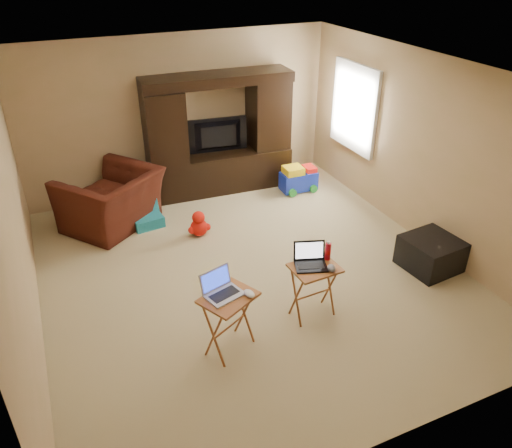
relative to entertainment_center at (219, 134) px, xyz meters
name	(u,v)px	position (x,y,z in m)	size (l,w,h in m)	color
floor	(250,271)	(-0.52, -2.43, -0.96)	(5.50, 5.50, 0.00)	tan
ceiling	(248,72)	(-0.52, -2.43, 1.54)	(5.50, 5.50, 0.00)	silver
wall_back	(181,115)	(-0.52, 0.32, 0.29)	(5.00, 5.00, 0.00)	tan
wall_front	(401,332)	(-0.52, -5.18, 0.29)	(5.00, 5.00, 0.00)	tan
wall_left	(14,227)	(-3.02, -2.43, 0.29)	(5.50, 5.50, 0.00)	tan
wall_right	(421,150)	(1.98, -2.43, 0.29)	(5.50, 5.50, 0.00)	tan
window_pane	(355,107)	(1.96, -0.88, 0.44)	(1.20, 1.20, 0.00)	white
window_frame	(354,107)	(1.94, -0.88, 0.44)	(0.06, 1.14, 1.34)	white
entertainment_center	(219,134)	(0.00, 0.00, 0.00)	(2.34, 0.59, 1.92)	black
television	(219,137)	(0.00, 0.00, -0.04)	(0.97, 0.13, 0.56)	black
recliner	(112,200)	(-1.87, -0.53, -0.55)	(1.26, 1.10, 0.82)	#41160D
child_rocker	(145,208)	(-1.44, -0.72, -0.68)	(0.43, 0.49, 0.57)	#19748A
plush_toy	(199,223)	(-0.82, -1.31, -0.77)	(0.34, 0.29, 0.38)	red
push_toy	(299,178)	(1.16, -0.61, -0.73)	(0.61, 0.43, 0.46)	#1930C9
ottoman	(431,253)	(1.63, -3.28, -0.75)	(0.64, 0.64, 0.41)	black
tray_table_left	(229,323)	(-1.25, -3.61, -0.62)	(0.52, 0.41, 0.67)	#A05A26
tray_table_right	(313,291)	(-0.21, -3.49, -0.63)	(0.50, 0.40, 0.65)	#945B23
laptop_left	(224,286)	(-1.28, -3.58, -0.17)	(0.35, 0.29, 0.24)	#B2B2B7
laptop_right	(311,258)	(-0.25, -3.47, -0.19)	(0.34, 0.28, 0.24)	black
mouse_left	(249,293)	(-1.06, -3.68, -0.26)	(0.09, 0.14, 0.06)	silver
mouse_right	(332,268)	(-0.08, -3.61, -0.28)	(0.08, 0.13, 0.05)	#444449
water_bottle	(328,251)	(-0.01, -3.41, -0.21)	(0.06, 0.06, 0.20)	#B50B19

